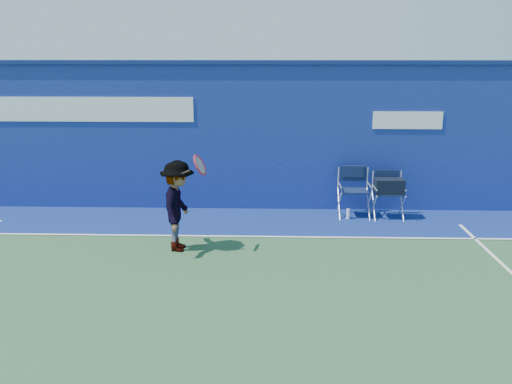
{
  "coord_description": "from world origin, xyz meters",
  "views": [
    {
      "loc": [
        0.87,
        -6.05,
        3.26
      ],
      "look_at": [
        0.6,
        2.6,
        1.0
      ],
      "focal_mm": 38.0,
      "sensor_mm": 36.0,
      "label": 1
    }
  ],
  "objects_px": {
    "directors_chair_left": "(354,200)",
    "tennis_player": "(178,206)",
    "water_bottle": "(348,214)",
    "directors_chair_right": "(388,199)"
  },
  "relations": [
    {
      "from": "directors_chair_left",
      "to": "directors_chair_right",
      "type": "relative_size",
      "value": 1.07
    },
    {
      "from": "directors_chair_left",
      "to": "directors_chair_right",
      "type": "height_order",
      "value": "directors_chair_left"
    },
    {
      "from": "directors_chair_left",
      "to": "water_bottle",
      "type": "bearing_deg",
      "value": -121.78
    },
    {
      "from": "directors_chair_left",
      "to": "water_bottle",
      "type": "xyz_separation_m",
      "value": [
        -0.13,
        -0.2,
        -0.22
      ]
    },
    {
      "from": "water_bottle",
      "to": "tennis_player",
      "type": "bearing_deg",
      "value": -149.76
    },
    {
      "from": "water_bottle",
      "to": "tennis_player",
      "type": "xyz_separation_m",
      "value": [
        -3.08,
        -1.8,
        0.66
      ]
    },
    {
      "from": "directors_chair_right",
      "to": "water_bottle",
      "type": "bearing_deg",
      "value": -172.77
    },
    {
      "from": "tennis_player",
      "to": "directors_chair_left",
      "type": "bearing_deg",
      "value": 31.94
    },
    {
      "from": "water_bottle",
      "to": "directors_chair_right",
      "type": "bearing_deg",
      "value": 7.23
    },
    {
      "from": "directors_chair_left",
      "to": "tennis_player",
      "type": "distance_m",
      "value": 3.81
    }
  ]
}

